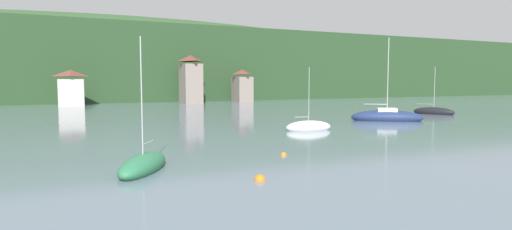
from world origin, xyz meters
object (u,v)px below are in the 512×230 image
object	(u,v)px
shore_building_westcentral	(71,88)
shore_building_central	(191,80)
sailboat_far_5	(387,117)
sailboat_mid_4	(309,127)
mooring_buoy_near	(260,180)
sailboat_mid_1	(143,165)
shore_building_eastcentral	(242,86)
sailboat_far_9	(434,112)
mooring_buoy_far	(284,155)

from	to	relation	value
shore_building_westcentral	shore_building_central	world-z (taller)	shore_building_central
shore_building_westcentral	sailboat_far_5	bearing A→B (deg)	-54.95
shore_building_westcentral	sailboat_mid_4	bearing A→B (deg)	-68.73
mooring_buoy_near	sailboat_mid_4	bearing A→B (deg)	51.87
shore_building_westcentral	shore_building_central	distance (m)	22.95
sailboat_mid_1	sailboat_mid_4	distance (m)	20.36
sailboat_mid_1	sailboat_far_5	bearing A→B (deg)	146.33
shore_building_westcentral	shore_building_eastcentral	distance (m)	34.31
shore_building_central	sailboat_far_5	xyz separation A→B (m)	(9.69, -47.54, -4.38)
sailboat_far_9	mooring_buoy_far	xyz separation A→B (m)	(-33.76, -19.24, -0.31)
sailboat_mid_4	mooring_buoy_far	world-z (taller)	sailboat_mid_4
shore_building_eastcentral	mooring_buoy_far	world-z (taller)	shore_building_eastcentral
shore_building_westcentral	shore_building_central	bearing A→B (deg)	2.82
sailboat_mid_1	sailboat_far_9	distance (m)	46.81
sailboat_mid_1	sailboat_far_9	world-z (taller)	sailboat_mid_1
sailboat_far_5	shore_building_westcentral	bearing A→B (deg)	160.67
shore_building_central	mooring_buoy_far	world-z (taller)	shore_building_central
sailboat_far_5	shore_building_eastcentral	bearing A→B (deg)	123.51
shore_building_westcentral	sailboat_mid_1	size ratio (longest dim) A/B	0.94
shore_building_eastcentral	sailboat_far_5	size ratio (longest dim) A/B	0.72
sailboat_far_5	sailboat_far_9	bearing A→B (deg)	56.15
shore_building_central	sailboat_mid_4	distance (m)	51.84
mooring_buoy_far	sailboat_mid_1	bearing A→B (deg)	-174.34
sailboat_mid_1	sailboat_far_5	world-z (taller)	sailboat_far_5
shore_building_central	shore_building_eastcentral	size ratio (longest dim) A/B	1.40
shore_building_westcentral	mooring_buoy_near	bearing A→B (deg)	-83.74
sailboat_far_5	sailboat_mid_4	bearing A→B (deg)	-127.21
sailboat_far_5	mooring_buoy_far	xyz separation A→B (m)	(-21.27, -14.56, -0.43)
shore_building_central	mooring_buoy_near	bearing A→B (deg)	-103.06
shore_building_central	sailboat_mid_1	world-z (taller)	shore_building_central
sailboat_mid_4	sailboat_far_5	size ratio (longest dim) A/B	0.62
sailboat_far_9	mooring_buoy_far	world-z (taller)	sailboat_far_9
sailboat_far_5	mooring_buoy_near	bearing A→B (deg)	-106.41
shore_building_central	sailboat_far_5	world-z (taller)	shore_building_central
shore_building_central	shore_building_eastcentral	distance (m)	11.52
shore_building_eastcentral	mooring_buoy_far	distance (m)	65.93
mooring_buoy_near	sailboat_far_5	bearing A→B (deg)	37.97
shore_building_central	sailboat_far_9	world-z (taller)	shore_building_central
shore_building_central	sailboat_far_9	xyz separation A→B (m)	(22.18, -42.87, -4.51)
shore_building_central	mooring_buoy_far	bearing A→B (deg)	-100.56
sailboat_mid_1	mooring_buoy_far	size ratio (longest dim) A/B	18.29
shore_building_westcentral	mooring_buoy_near	world-z (taller)	shore_building_westcentral
shore_building_central	sailboat_far_9	distance (m)	48.48
sailboat_far_5	mooring_buoy_far	size ratio (longest dim) A/B	25.75
shore_building_westcentral	shore_building_eastcentral	bearing A→B (deg)	1.19
shore_building_eastcentral	sailboat_far_9	xyz separation A→B (m)	(10.75, -42.46, -3.14)
sailboat_far_5	sailboat_far_9	size ratio (longest dim) A/B	1.45
shore_building_central	sailboat_far_5	distance (m)	48.72
shore_building_central	shore_building_eastcentral	bearing A→B (deg)	-2.06
sailboat_mid_4	sailboat_far_9	bearing A→B (deg)	26.64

